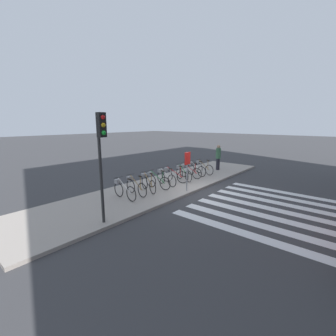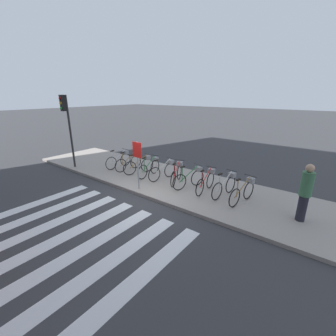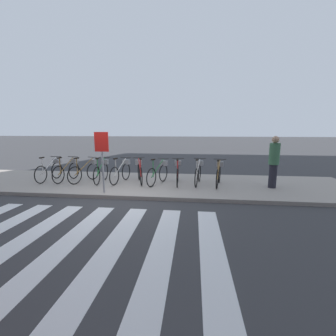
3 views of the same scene
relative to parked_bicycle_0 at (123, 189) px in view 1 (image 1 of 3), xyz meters
name	(u,v)px [view 1 (image 1 of 3)]	position (x,y,z in m)	size (l,w,h in m)	color
ground_plane	(197,192)	(3.25, -1.74, -0.55)	(120.00, 120.00, 0.00)	#38383A
sidewalk	(169,184)	(3.25, 0.08, -0.49)	(16.28, 3.64, 0.12)	#9E9389
road_crosswalk	(306,217)	(3.25, -6.49, -0.55)	(5.85, 8.00, 0.01)	silver
parked_bicycle_0	(123,189)	(0.00, 0.00, 0.00)	(0.46, 1.58, 0.97)	black
parked_bicycle_1	(135,186)	(0.70, 0.03, 0.00)	(0.46, 1.58, 0.97)	black
parked_bicycle_2	(148,182)	(1.47, -0.01, 0.00)	(0.66, 1.50, 0.97)	black
parked_bicycle_3	(156,180)	(2.10, -0.01, 0.00)	(0.46, 1.58, 0.97)	black
parked_bicycle_4	(165,177)	(2.87, 0.05, 0.00)	(0.47, 1.56, 0.97)	black
parked_bicycle_5	(173,175)	(3.56, 0.07, 0.00)	(0.64, 1.51, 0.97)	black
parked_bicycle_6	(183,173)	(4.32, -0.05, 0.00)	(0.65, 1.50, 0.97)	black
parked_bicycle_7	(189,171)	(5.01, 0.01, 0.00)	(0.46, 1.58, 0.97)	black
parked_bicycle_8	(195,169)	(5.77, 0.07, 0.00)	(0.46, 1.57, 0.97)	black
parked_bicycle_9	(203,167)	(6.49, -0.06, 0.00)	(0.48, 1.56, 0.97)	black
pedestrian	(218,157)	(8.30, -0.19, 0.51)	(0.34, 0.34, 1.77)	#23232D
traffic_light	(101,146)	(-1.97, -1.50, 2.16)	(0.24, 0.40, 3.61)	#2D2D2D
sign_post	(187,165)	(2.76, -1.45, 0.88)	(0.44, 0.07, 1.91)	#99999E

